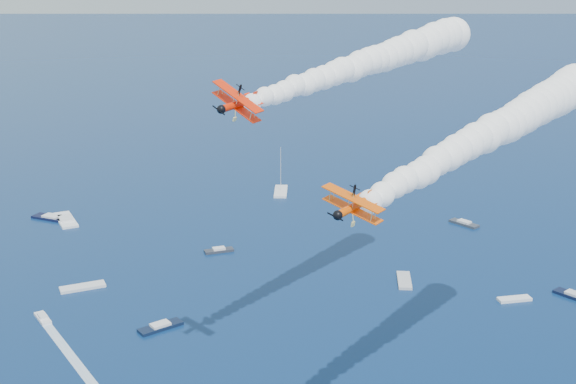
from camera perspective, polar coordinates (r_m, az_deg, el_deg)
biplane_lead at (r=115.99m, az=-3.69°, el=6.49°), size 10.76×12.57×9.42m
biplane_trail at (r=87.15m, az=4.88°, el=-1.09°), size 8.89×10.21×6.67m
smoke_trail_lead at (r=142.01m, az=5.93°, el=9.52°), size 71.34×42.21×12.50m
smoke_trail_trail at (r=115.17m, az=14.85°, el=4.33°), size 71.31×41.63×12.50m
spectator_boats at (r=205.17m, az=-15.45°, el=-5.76°), size 219.50×181.44×0.70m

